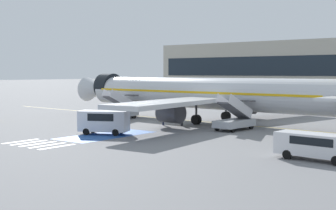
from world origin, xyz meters
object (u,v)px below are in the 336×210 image
fuel_tanker (336,100)px  ground_crew_1 (182,117)px  service_van_1 (104,120)px  baggage_cart (111,122)px  service_van_2 (317,144)px  boarding_stairs_aft (235,121)px  boarding_stairs_forward (119,111)px  airliner (205,93)px  ground_crew_0 (163,116)px  terminal_building (336,69)px

fuel_tanker → ground_crew_1: (-7.48, -28.20, -0.80)m
service_van_1 → baggage_cart: 9.26m
fuel_tanker → service_van_2: size_ratio=1.60×
boarding_stairs_aft → ground_crew_1: (-6.53, -0.17, 0.01)m
boarding_stairs_forward → service_van_2: 32.16m
boarding_stairs_forward → service_van_2: (29.74, -12.23, 0.13)m
airliner → ground_crew_1: size_ratio=26.00×
ground_crew_1 → airliner: bearing=-166.8°
baggage_cart → service_van_2: bearing=-160.4°
fuel_tanker → service_van_2: fuel_tanker is taller
airliner → fuel_tanker: size_ratio=5.00×
boarding_stairs_aft → fuel_tanker: 28.06m
ground_crew_1 → ground_crew_0: bearing=-55.7°
airliner → fuel_tanker: airliner is taller
boarding_stairs_forward → baggage_cart: boarding_stairs_forward is taller
airliner → terminal_building: bearing=8.7°
baggage_cart → ground_crew_0: ground_crew_0 is taller
service_van_1 → service_van_2: size_ratio=0.90×
boarding_stairs_aft → ground_crew_0: boarding_stairs_aft is taller
fuel_tanker → ground_crew_1: size_ratio=5.20×
boarding_stairs_forward → boarding_stairs_aft: boarding_stairs_forward is taller
service_van_2 → terminal_building: 84.61m
service_van_2 → service_van_1: bearing=-88.2°
boarding_stairs_forward → boarding_stairs_aft: size_ratio=1.00×
baggage_cart → ground_crew_1: bearing=-120.6°
ground_crew_0 → terminal_building: size_ratio=0.02×
airliner → baggage_cart: 11.56m
fuel_tanker → ground_crew_1: fuel_tanker is taller
airliner → service_van_1: size_ratio=8.87×
fuel_tanker → terminal_building: terminal_building is taller
boarding_stairs_aft → ground_crew_1: 6.53m
boarding_stairs_forward → service_van_1: 14.69m
boarding_stairs_aft → fuel_tanker: (0.96, 28.03, 0.82)m
boarding_stairs_forward → boarding_stairs_aft: bearing=0.0°
boarding_stairs_aft → service_van_1: 13.27m
boarding_stairs_aft → service_van_2: 16.82m
boarding_stairs_aft → service_van_2: boarding_stairs_aft is taller
fuel_tanker → service_van_1: size_ratio=1.78×
terminal_building → airliner: bearing=-84.8°
airliner → fuel_tanker: bearing=-14.8°
baggage_cart → ground_crew_0: bearing=-120.5°
fuel_tanker → airliner: bearing=-99.4°
boarding_stairs_aft → terminal_building: size_ratio=0.06×
boarding_stairs_aft → service_van_2: bearing=-38.1°
boarding_stairs_aft → terminal_building: (-12.60, 69.40, 5.82)m
ground_crew_1 → service_van_2: bearing=70.7°
service_van_1 → service_van_2: (20.69, -0.67, -0.23)m
service_van_1 → baggage_cart: (-6.01, 6.97, -1.07)m
airliner → boarding_stairs_forward: 11.33m
baggage_cart → boarding_stairs_forward: bearing=-20.9°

